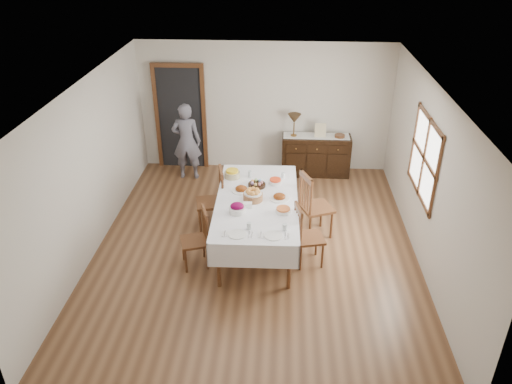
# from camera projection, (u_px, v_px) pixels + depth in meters

# --- Properties ---
(ground) EXTENTS (6.00, 6.00, 0.00)m
(ground) POSITION_uv_depth(u_px,v_px,m) (256.00, 247.00, 7.93)
(ground) COLOR brown
(room_shell) EXTENTS (5.02, 6.02, 2.65)m
(room_shell) POSITION_uv_depth(u_px,v_px,m) (248.00, 141.00, 7.53)
(room_shell) COLOR silver
(room_shell) RESTS_ON ground
(dining_table) EXTENTS (1.28, 2.46, 0.84)m
(dining_table) POSITION_uv_depth(u_px,v_px,m) (257.00, 205.00, 7.63)
(dining_table) COLOR white
(dining_table) RESTS_ON ground
(chair_left_near) EXTENTS (0.49, 0.49, 0.94)m
(chair_left_near) POSITION_uv_depth(u_px,v_px,m) (197.00, 238.00, 7.33)
(chair_left_near) COLOR #543019
(chair_left_near) RESTS_ON ground
(chair_left_far) EXTENTS (0.53, 0.53, 1.08)m
(chair_left_far) POSITION_uv_depth(u_px,v_px,m) (213.00, 199.00, 8.20)
(chair_left_far) COLOR #543019
(chair_left_far) RESTS_ON ground
(chair_right_near) EXTENTS (0.49, 0.49, 0.98)m
(chair_right_near) POSITION_uv_depth(u_px,v_px,m) (306.00, 235.00, 7.35)
(chair_right_near) COLOR #543019
(chair_right_near) RESTS_ON ground
(chair_right_far) EXTENTS (0.61, 0.61, 1.12)m
(chair_right_far) POSITION_uv_depth(u_px,v_px,m) (314.00, 205.00, 7.99)
(chair_right_far) COLOR #543019
(chair_right_far) RESTS_ON ground
(sideboard) EXTENTS (1.36, 0.50, 0.82)m
(sideboard) POSITION_uv_depth(u_px,v_px,m) (316.00, 155.00, 10.06)
(sideboard) COLOR black
(sideboard) RESTS_ON ground
(person) EXTENTS (0.53, 0.35, 1.65)m
(person) POSITION_uv_depth(u_px,v_px,m) (186.00, 139.00, 9.74)
(person) COLOR slate
(person) RESTS_ON ground
(bread_basket) EXTENTS (0.30, 0.30, 0.19)m
(bread_basket) POSITION_uv_depth(u_px,v_px,m) (253.00, 195.00, 7.54)
(bread_basket) COLOR brown
(bread_basket) RESTS_ON dining_table
(egg_basket) EXTENTS (0.28, 0.28, 0.10)m
(egg_basket) POSITION_uv_depth(u_px,v_px,m) (257.00, 184.00, 7.95)
(egg_basket) COLOR black
(egg_basket) RESTS_ON dining_table
(ham_platter_a) EXTENTS (0.30, 0.30, 0.11)m
(ham_platter_a) POSITION_uv_depth(u_px,v_px,m) (241.00, 189.00, 7.82)
(ham_platter_a) COLOR white
(ham_platter_a) RESTS_ON dining_table
(ham_platter_b) EXTENTS (0.30, 0.30, 0.11)m
(ham_platter_b) POSITION_uv_depth(u_px,v_px,m) (279.00, 197.00, 7.60)
(ham_platter_b) COLOR white
(ham_platter_b) RESTS_ON dining_table
(beet_bowl) EXTENTS (0.24, 0.24, 0.16)m
(beet_bowl) POSITION_uv_depth(u_px,v_px,m) (237.00, 208.00, 7.22)
(beet_bowl) COLOR white
(beet_bowl) RESTS_ON dining_table
(carrot_bowl) EXTENTS (0.21, 0.21, 0.08)m
(carrot_bowl) POSITION_uv_depth(u_px,v_px,m) (275.00, 181.00, 8.04)
(carrot_bowl) COLOR white
(carrot_bowl) RESTS_ON dining_table
(pineapple_bowl) EXTENTS (0.26, 0.26, 0.14)m
(pineapple_bowl) POSITION_uv_depth(u_px,v_px,m) (232.00, 174.00, 8.22)
(pineapple_bowl) COLOR tan
(pineapple_bowl) RESTS_ON dining_table
(casserole_dish) EXTENTS (0.22, 0.22, 0.07)m
(casserole_dish) POSITION_uv_depth(u_px,v_px,m) (283.00, 210.00, 7.24)
(casserole_dish) COLOR white
(casserole_dish) RESTS_ON dining_table
(butter_dish) EXTENTS (0.14, 0.09, 0.07)m
(butter_dish) POSITION_uv_depth(u_px,v_px,m) (247.00, 205.00, 7.38)
(butter_dish) COLOR white
(butter_dish) RESTS_ON dining_table
(setting_left) EXTENTS (0.42, 0.31, 0.10)m
(setting_left) POSITION_uv_depth(u_px,v_px,m) (241.00, 231.00, 6.77)
(setting_left) COLOR white
(setting_left) RESTS_ON dining_table
(setting_right) EXTENTS (0.42, 0.31, 0.10)m
(setting_right) POSITION_uv_depth(u_px,v_px,m) (277.00, 233.00, 6.74)
(setting_right) COLOR white
(setting_right) RESTS_ON dining_table
(glass_far_a) EXTENTS (0.06, 0.06, 0.11)m
(glass_far_a) POSITION_uv_depth(u_px,v_px,m) (250.00, 174.00, 8.24)
(glass_far_a) COLOR silver
(glass_far_a) RESTS_ON dining_table
(glass_far_b) EXTENTS (0.06, 0.06, 0.10)m
(glass_far_b) POSITION_uv_depth(u_px,v_px,m) (283.00, 175.00, 8.21)
(glass_far_b) COLOR silver
(glass_far_b) RESTS_ON dining_table
(runner) EXTENTS (1.30, 0.35, 0.01)m
(runner) POSITION_uv_depth(u_px,v_px,m) (316.00, 136.00, 9.89)
(runner) COLOR silver
(runner) RESTS_ON sideboard
(table_lamp) EXTENTS (0.26, 0.26, 0.46)m
(table_lamp) POSITION_uv_depth(u_px,v_px,m) (294.00, 119.00, 9.72)
(table_lamp) COLOR brown
(table_lamp) RESTS_ON sideboard
(picture_frame) EXTENTS (0.22, 0.08, 0.28)m
(picture_frame) POSITION_uv_depth(u_px,v_px,m) (320.00, 130.00, 9.78)
(picture_frame) COLOR #C4B68D
(picture_frame) RESTS_ON sideboard
(deco_bowl) EXTENTS (0.20, 0.20, 0.06)m
(deco_bowl) POSITION_uv_depth(u_px,v_px,m) (340.00, 136.00, 9.81)
(deco_bowl) COLOR #543019
(deco_bowl) RESTS_ON sideboard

